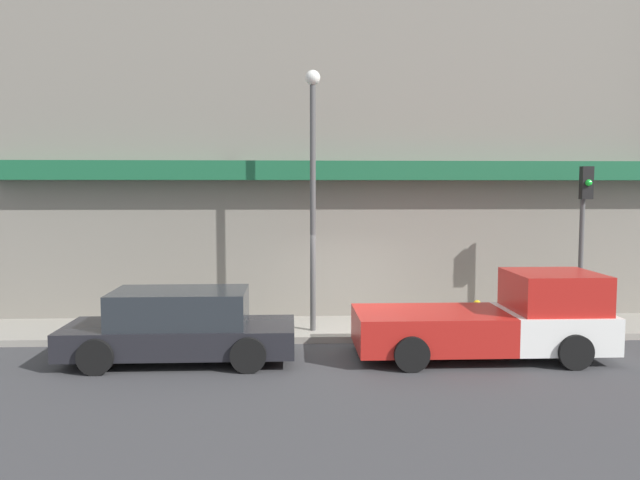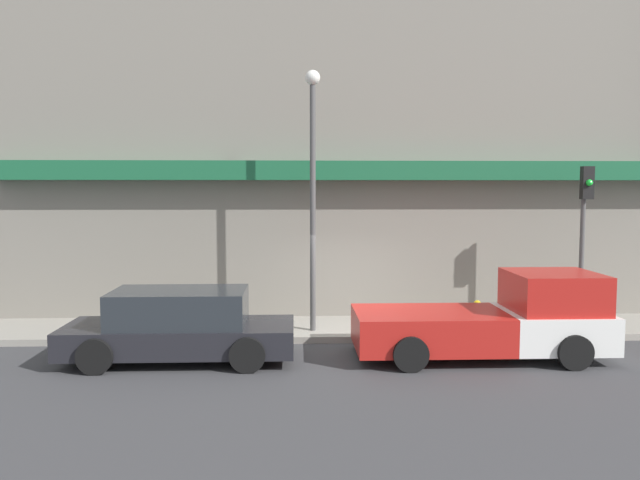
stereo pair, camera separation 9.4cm
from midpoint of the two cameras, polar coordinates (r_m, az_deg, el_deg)
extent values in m
plane|color=#38383A|center=(14.83, 2.77, -9.42)|extent=(80.00, 80.00, 0.00)
cube|color=gray|center=(15.98, 2.36, -8.09)|extent=(36.00, 2.43, 0.16)
cube|color=gray|center=(18.44, 1.67, 11.76)|extent=(19.80, 3.00, 11.76)
cube|color=#195B38|center=(16.51, 2.13, 6.36)|extent=(18.22, 0.60, 0.50)
cube|color=white|center=(14.45, 20.29, -7.56)|extent=(2.13, 1.99, 0.78)
cube|color=#B21E19|center=(14.30, 20.38, -4.41)|extent=(1.81, 1.83, 0.83)
cube|color=#B21E19|center=(13.64, 9.83, -8.05)|extent=(3.19, 1.99, 0.78)
cylinder|color=black|center=(15.42, 19.00, -7.76)|extent=(0.71, 0.22, 0.71)
cylinder|color=black|center=(13.64, 22.10, -9.46)|extent=(0.71, 0.22, 0.71)
cylinder|color=black|center=(14.54, 6.68, -8.28)|extent=(0.71, 0.22, 0.71)
cylinder|color=black|center=(12.65, 8.16, -10.27)|extent=(0.71, 0.22, 0.71)
cube|color=black|center=(13.57, -12.83, -8.69)|extent=(4.78, 1.83, 0.57)
cube|color=#23282D|center=(13.44, -12.88, -6.02)|extent=(2.77, 1.64, 0.72)
cylinder|color=black|center=(14.31, -6.26, -8.49)|extent=(0.71, 0.22, 0.71)
cylinder|color=black|center=(12.54, -6.79, -10.39)|extent=(0.71, 0.22, 0.71)
cylinder|color=black|center=(14.80, -17.90, -8.25)|extent=(0.71, 0.22, 0.71)
cylinder|color=black|center=(13.09, -20.03, -9.99)|extent=(0.71, 0.22, 0.71)
cylinder|color=yellow|center=(15.93, 13.97, -6.96)|extent=(0.20, 0.20, 0.56)
sphere|color=yellow|center=(15.86, 14.00, -5.70)|extent=(0.19, 0.19, 0.19)
cylinder|color=#4C4C4C|center=(15.05, -0.84, 2.78)|extent=(0.14, 0.14, 5.91)
sphere|color=silver|center=(15.27, -0.85, 14.62)|extent=(0.36, 0.36, 0.36)
cylinder|color=#4C4C4C|center=(16.81, 22.62, -0.63)|extent=(0.12, 0.12, 4.01)
cube|color=black|center=(16.60, 23.03, 4.84)|extent=(0.28, 0.20, 0.80)
sphere|color=green|center=(16.49, 23.21, 4.83)|extent=(0.16, 0.16, 0.16)
camera|label=1|loc=(0.05, -90.18, -0.01)|focal=35.00mm
camera|label=2|loc=(0.05, 89.82, 0.01)|focal=35.00mm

